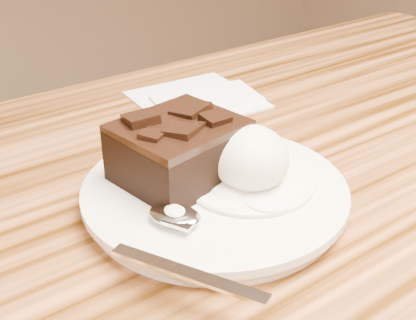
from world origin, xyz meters
TOP-DOWN VIEW (x-y plane):
  - plate at (-0.10, 0.06)m, footprint 0.23×0.23m
  - brownie at (-0.12, 0.09)m, footprint 0.11×0.10m
  - ice_cream_scoop at (-0.08, 0.04)m, footprint 0.07×0.07m
  - melt_puddle at (-0.08, 0.04)m, footprint 0.12×0.12m
  - spoon at (-0.16, 0.03)m, footprint 0.11×0.17m
  - napkin at (0.02, 0.26)m, footprint 0.15×0.15m
  - crumb_a at (-0.09, 0.04)m, footprint 0.01×0.01m
  - crumb_b at (-0.07, 0.01)m, footprint 0.01×0.01m
  - crumb_c at (-0.04, 0.01)m, footprint 0.01×0.01m

SIDE VIEW (x-z plane):
  - napkin at x=0.02m, z-range 0.75..0.76m
  - plate at x=-0.10m, z-range 0.75..0.77m
  - melt_puddle at x=-0.08m, z-range 0.77..0.77m
  - crumb_b at x=-0.07m, z-range 0.77..0.77m
  - crumb_a at x=-0.09m, z-range 0.77..0.77m
  - crumb_c at x=-0.04m, z-range 0.77..0.77m
  - spoon at x=-0.16m, z-range 0.77..0.78m
  - brownie at x=-0.12m, z-range 0.77..0.82m
  - ice_cream_scoop at x=-0.08m, z-range 0.77..0.82m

